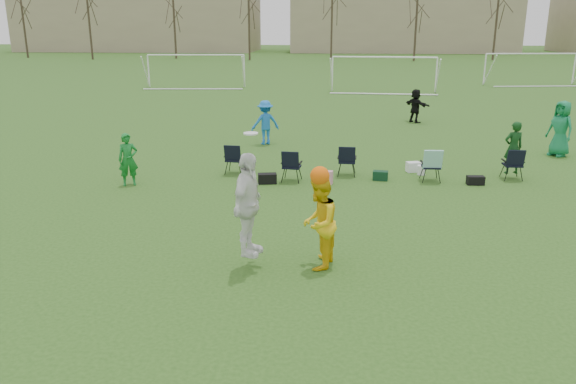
# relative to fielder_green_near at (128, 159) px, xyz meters

# --- Properties ---
(ground) EXTENTS (260.00, 260.00, 0.00)m
(ground) POSITION_rel_fielder_green_near_xyz_m (5.48, -6.68, -0.78)
(ground) COLOR #294F18
(ground) RESTS_ON ground
(fielder_green_near) EXTENTS (0.67, 0.56, 1.55)m
(fielder_green_near) POSITION_rel_fielder_green_near_xyz_m (0.00, 0.00, 0.00)
(fielder_green_near) COLOR #157729
(fielder_green_near) RESTS_ON ground
(fielder_blue) EXTENTS (1.28, 1.04, 1.73)m
(fielder_blue) POSITION_rel_fielder_green_near_xyz_m (3.30, 6.28, 0.09)
(fielder_blue) COLOR blue
(fielder_blue) RESTS_ON ground
(fielder_green_far) EXTENTS (1.07, 1.16, 2.00)m
(fielder_green_far) POSITION_rel_fielder_green_near_xyz_m (14.14, 5.06, 0.22)
(fielder_green_far) COLOR #167D4A
(fielder_green_far) RESTS_ON ground
(fielder_black) EXTENTS (1.29, 1.48, 1.62)m
(fielder_black) POSITION_rel_fielder_green_near_xyz_m (9.95, 12.05, 0.03)
(fielder_black) COLOR black
(fielder_black) RESTS_ON ground
(center_contest) EXTENTS (2.13, 1.32, 2.70)m
(center_contest) POSITION_rel_fielder_green_near_xyz_m (5.08, -5.54, 0.35)
(center_contest) COLOR white
(center_contest) RESTS_ON ground
(sideline_setup) EXTENTS (9.28, 2.16, 1.77)m
(sideline_setup) POSITION_rel_fielder_green_near_xyz_m (7.68, 1.42, -0.25)
(sideline_setup) COLOR #103D15
(sideline_setup) RESTS_ON ground
(goal_left) EXTENTS (7.39, 0.76, 2.46)m
(goal_left) POSITION_rel_fielder_green_near_xyz_m (-4.52, 27.32, 1.15)
(goal_left) COLOR white
(goal_left) RESTS_ON ground
(goal_mid) EXTENTS (7.40, 0.63, 2.46)m
(goal_mid) POSITION_rel_fielder_green_near_xyz_m (9.48, 25.32, 1.15)
(goal_mid) COLOR white
(goal_mid) RESTS_ON ground
(goal_right) EXTENTS (7.35, 1.14, 2.46)m
(goal_right) POSITION_rel_fielder_green_near_xyz_m (21.48, 31.32, 1.15)
(goal_right) COLOR white
(goal_right) RESTS_ON ground
(tree_line) EXTENTS (110.28, 3.28, 11.40)m
(tree_line) POSITION_rel_fielder_green_near_xyz_m (5.72, 63.17, 4.31)
(tree_line) COLOR #382B21
(tree_line) RESTS_ON ground
(building_row) EXTENTS (126.00, 16.00, 13.00)m
(building_row) POSITION_rel_fielder_green_near_xyz_m (12.21, 89.32, 5.21)
(building_row) COLOR tan
(building_row) RESTS_ON ground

